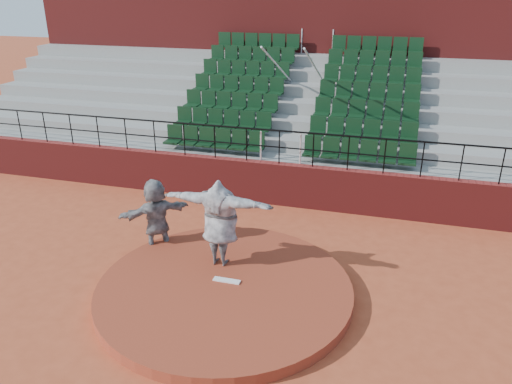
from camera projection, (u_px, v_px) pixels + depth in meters
ground at (225, 295)px, 10.82m from camera, size 90.00×90.00×0.00m
pitchers_mound at (225, 290)px, 10.77m from camera, size 5.50×5.50×0.25m
pitching_rubber at (227, 280)px, 10.85m from camera, size 0.60×0.15×0.03m
boundary_wall at (279, 184)px, 15.00m from camera, size 24.00×0.30×1.30m
wall_railing at (279, 140)px, 14.46m from camera, size 24.04×0.05×1.03m
seating_deck at (302, 127)px, 17.92m from camera, size 24.00×5.97×4.63m
press_box_facade at (322, 52)px, 20.60m from camera, size 24.00×3.00×7.10m
pitcher at (220, 222)px, 11.18m from camera, size 2.57×0.79×2.07m
fielder at (156, 216)px, 12.25m from camera, size 1.69×1.60×1.91m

